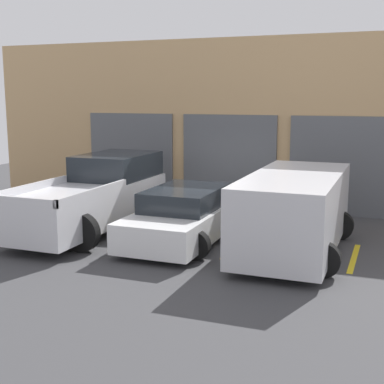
# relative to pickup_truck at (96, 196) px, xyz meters

# --- Properties ---
(ground_plane) EXTENTS (28.00, 28.00, 0.00)m
(ground_plane) POSITION_rel_pickup_truck_xyz_m (2.60, 0.90, -0.87)
(ground_plane) COLOR #3D3D3F
(shophouse_building) EXTENTS (17.19, 0.68, 5.14)m
(shophouse_building) POSITION_rel_pickup_truck_xyz_m (2.60, 4.18, 1.66)
(shophouse_building) COLOR tan
(shophouse_building) RESTS_ON ground
(pickup_truck) EXTENTS (2.49, 5.39, 1.84)m
(pickup_truck) POSITION_rel_pickup_truck_xyz_m (0.00, 0.00, 0.00)
(pickup_truck) COLOR silver
(pickup_truck) RESTS_ON ground
(sedan_white) EXTENTS (2.18, 4.22, 1.26)m
(sedan_white) POSITION_rel_pickup_truck_xyz_m (2.60, -0.28, -0.27)
(sedan_white) COLOR white
(sedan_white) RESTS_ON ground
(sedan_side) EXTENTS (2.34, 4.71, 1.75)m
(sedan_side) POSITION_rel_pickup_truck_xyz_m (5.21, -0.30, 0.07)
(sedan_side) COLOR silver
(sedan_side) RESTS_ON ground
(parking_stripe_far_left) EXTENTS (0.12, 2.20, 0.01)m
(parking_stripe_far_left) POSITION_rel_pickup_truck_xyz_m (-1.30, -0.30, -0.87)
(parking_stripe_far_left) COLOR gold
(parking_stripe_far_left) RESTS_ON ground
(parking_stripe_left) EXTENTS (0.12, 2.20, 0.01)m
(parking_stripe_left) POSITION_rel_pickup_truck_xyz_m (1.30, -0.30, -0.87)
(parking_stripe_left) COLOR gold
(parking_stripe_left) RESTS_ON ground
(parking_stripe_centre) EXTENTS (0.12, 2.20, 0.01)m
(parking_stripe_centre) POSITION_rel_pickup_truck_xyz_m (3.90, -0.30, -0.87)
(parking_stripe_centre) COLOR gold
(parking_stripe_centre) RESTS_ON ground
(parking_stripe_right) EXTENTS (0.12, 2.20, 0.01)m
(parking_stripe_right) POSITION_rel_pickup_truck_xyz_m (6.51, -0.30, -0.87)
(parking_stripe_right) COLOR gold
(parking_stripe_right) RESTS_ON ground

